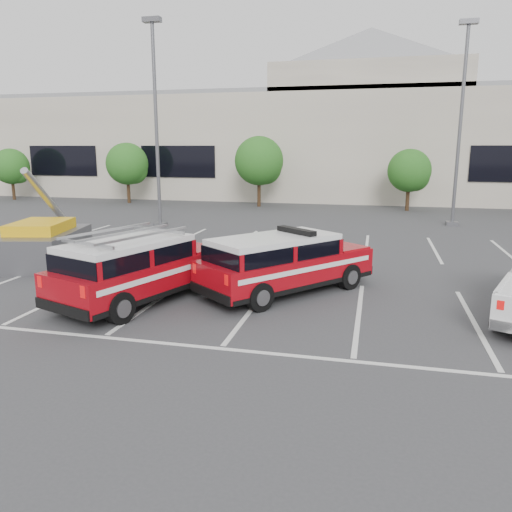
{
  "coord_description": "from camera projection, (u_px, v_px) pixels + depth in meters",
  "views": [
    {
      "loc": [
        2.97,
        -12.1,
        4.1
      ],
      "look_at": [
        -0.28,
        1.43,
        1.05
      ],
      "focal_mm": 35.0,
      "sensor_mm": 36.0,
      "label": 1
    }
  ],
  "objects": [
    {
      "name": "ladder_suv",
      "position": [
        139.0,
        273.0,
        13.36
      ],
      "size": [
        3.54,
        5.37,
        1.97
      ],
      "rotation": [
        0.0,
        0.0,
        -0.35
      ],
      "color": "maroon",
      "rests_on": "ground"
    },
    {
      "name": "fire_chief_suv",
      "position": [
        284.0,
        267.0,
        14.18
      ],
      "size": [
        4.74,
        5.23,
        1.83
      ],
      "rotation": [
        0.0,
        0.0,
        -0.68
      ],
      "color": "maroon",
      "rests_on": "ground"
    },
    {
      "name": "convention_building",
      "position": [
        345.0,
        139.0,
        42.26
      ],
      "size": [
        60.0,
        16.99,
        13.2
      ],
      "color": "beige",
      "rests_on": "ground"
    },
    {
      "name": "tree_far_left",
      "position": [
        13.0,
        168.0,
        39.13
      ],
      "size": [
        2.77,
        2.77,
        3.99
      ],
      "color": "#3F2B19",
      "rests_on": "ground"
    },
    {
      "name": "utility_rig",
      "position": [
        38.0,
        245.0,
        17.69
      ],
      "size": [
        3.57,
        4.48,
        3.45
      ],
      "rotation": [
        0.0,
        0.0,
        0.22
      ],
      "color": "#59595E",
      "rests_on": "ground"
    },
    {
      "name": "light_pole_mid",
      "position": [
        460.0,
        125.0,
        25.54
      ],
      "size": [
        0.9,
        0.6,
        10.24
      ],
      "color": "#59595E",
      "rests_on": "ground"
    },
    {
      "name": "stall_markings",
      "position": [
        284.0,
        267.0,
        17.32
      ],
      "size": [
        23.0,
        15.0,
        0.01
      ],
      "primitive_type": "cube",
      "color": "silver",
      "rests_on": "ground"
    },
    {
      "name": "light_pole_left",
      "position": [
        156.0,
        125.0,
        25.16
      ],
      "size": [
        0.9,
        0.6,
        10.24
      ],
      "color": "#59595E",
      "rests_on": "ground"
    },
    {
      "name": "tree_left",
      "position": [
        129.0,
        165.0,
        36.79
      ],
      "size": [
        3.07,
        3.07,
        4.42
      ],
      "color": "#3F2B19",
      "rests_on": "ground"
    },
    {
      "name": "tree_mid_right",
      "position": [
        411.0,
        172.0,
        32.29
      ],
      "size": [
        2.77,
        2.77,
        3.99
      ],
      "color": "#3F2B19",
      "rests_on": "ground"
    },
    {
      "name": "ground",
      "position": [
        254.0,
        307.0,
        13.05
      ],
      "size": [
        120.0,
        120.0,
        0.0
      ],
      "primitive_type": "plane",
      "color": "#37373A",
      "rests_on": "ground"
    },
    {
      "name": "tree_mid_left",
      "position": [
        260.0,
        163.0,
        34.45
      ],
      "size": [
        3.37,
        3.37,
        4.85
      ],
      "color": "#3F2B19",
      "rests_on": "ground"
    }
  ]
}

